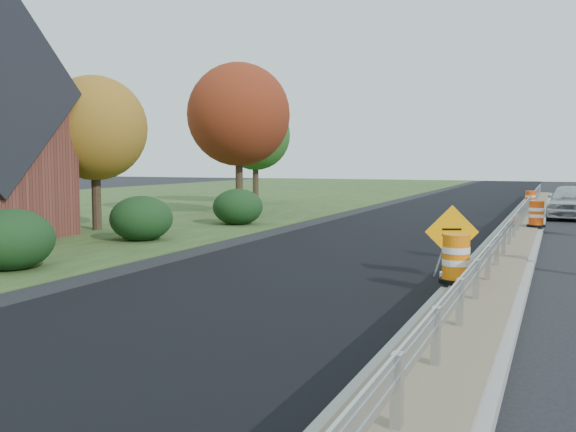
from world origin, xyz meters
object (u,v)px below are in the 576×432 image
at_px(barrel_median_mid, 536,215).
at_px(car_silver, 571,201).
at_px(caution_sign, 451,260).
at_px(barrel_median_far, 530,200).
at_px(barrel_median_near, 456,260).

distance_m(barrel_median_mid, car_silver, 7.20).
relative_size(caution_sign, barrel_median_mid, 1.74).
height_order(barrel_median_mid, car_silver, car_silver).
distance_m(caution_sign, barrel_median_far, 20.44).
bearing_deg(caution_sign, barrel_median_far, 65.91).
xyz_separation_m(barrel_median_near, barrel_median_far, (0.49, 22.14, -0.04)).
bearing_deg(car_silver, barrel_median_near, -93.44).
distance_m(caution_sign, barrel_median_near, 1.77).
height_order(barrel_median_near, barrel_median_far, barrel_median_near).
bearing_deg(barrel_median_far, barrel_median_near, -91.26).
xyz_separation_m(barrel_median_mid, car_silver, (1.25, 7.09, 0.11)).
bearing_deg(caution_sign, barrel_median_mid, 60.42).
relative_size(barrel_median_near, barrel_median_far, 1.10).
height_order(barrel_median_near, barrel_median_mid, barrel_median_near).
distance_m(barrel_median_near, barrel_median_mid, 12.30).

